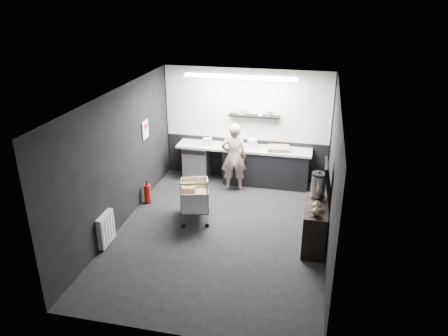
# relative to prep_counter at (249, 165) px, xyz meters

# --- Properties ---
(floor) EXTENTS (5.50, 5.50, 0.00)m
(floor) POSITION_rel_prep_counter_xyz_m (-0.14, -2.42, -0.46)
(floor) COLOR black
(floor) RESTS_ON ground
(ceiling) EXTENTS (5.50, 5.50, 0.00)m
(ceiling) POSITION_rel_prep_counter_xyz_m (-0.14, -2.42, 2.24)
(ceiling) COLOR silver
(ceiling) RESTS_ON wall_back
(wall_back) EXTENTS (5.50, 0.00, 5.50)m
(wall_back) POSITION_rel_prep_counter_xyz_m (-0.14, 0.33, 0.89)
(wall_back) COLOR black
(wall_back) RESTS_ON floor
(wall_front) EXTENTS (5.50, 0.00, 5.50)m
(wall_front) POSITION_rel_prep_counter_xyz_m (-0.14, -5.17, 0.89)
(wall_front) COLOR black
(wall_front) RESTS_ON floor
(wall_left) EXTENTS (0.00, 5.50, 5.50)m
(wall_left) POSITION_rel_prep_counter_xyz_m (-2.14, -2.42, 0.89)
(wall_left) COLOR black
(wall_left) RESTS_ON floor
(wall_right) EXTENTS (0.00, 5.50, 5.50)m
(wall_right) POSITION_rel_prep_counter_xyz_m (1.86, -2.42, 0.89)
(wall_right) COLOR black
(wall_right) RESTS_ON floor
(kitchen_wall_panel) EXTENTS (3.95, 0.02, 1.70)m
(kitchen_wall_panel) POSITION_rel_prep_counter_xyz_m (-0.14, 0.31, 1.39)
(kitchen_wall_panel) COLOR silver
(kitchen_wall_panel) RESTS_ON wall_back
(dado_panel) EXTENTS (3.95, 0.02, 1.00)m
(dado_panel) POSITION_rel_prep_counter_xyz_m (-0.14, 0.31, 0.04)
(dado_panel) COLOR black
(dado_panel) RESTS_ON wall_back
(floating_shelf) EXTENTS (1.20, 0.22, 0.04)m
(floating_shelf) POSITION_rel_prep_counter_xyz_m (0.06, 0.20, 1.16)
(floating_shelf) COLOR black
(floating_shelf) RESTS_ON wall_back
(wall_clock) EXTENTS (0.20, 0.03, 0.20)m
(wall_clock) POSITION_rel_prep_counter_xyz_m (1.26, 0.30, 1.69)
(wall_clock) COLOR silver
(wall_clock) RESTS_ON wall_back
(poster) EXTENTS (0.02, 0.30, 0.40)m
(poster) POSITION_rel_prep_counter_xyz_m (-2.12, -1.12, 1.09)
(poster) COLOR white
(poster) RESTS_ON wall_left
(poster_red_band) EXTENTS (0.02, 0.22, 0.10)m
(poster_red_band) POSITION_rel_prep_counter_xyz_m (-2.11, -1.12, 1.16)
(poster_red_band) COLOR red
(poster_red_band) RESTS_ON poster
(radiator) EXTENTS (0.10, 0.50, 0.60)m
(radiator) POSITION_rel_prep_counter_xyz_m (-2.08, -3.32, -0.11)
(radiator) COLOR silver
(radiator) RESTS_ON wall_left
(ceiling_strip) EXTENTS (2.40, 0.20, 0.04)m
(ceiling_strip) POSITION_rel_prep_counter_xyz_m (-0.14, -0.57, 2.21)
(ceiling_strip) COLOR white
(ceiling_strip) RESTS_ON ceiling
(prep_counter) EXTENTS (3.20, 0.61, 0.90)m
(prep_counter) POSITION_rel_prep_counter_xyz_m (0.00, 0.00, 0.00)
(prep_counter) COLOR black
(prep_counter) RESTS_ON floor
(person) EXTENTS (0.66, 0.51, 1.62)m
(person) POSITION_rel_prep_counter_xyz_m (-0.28, -0.45, 0.35)
(person) COLOR beige
(person) RESTS_ON floor
(shopping_cart) EXTENTS (0.79, 1.07, 1.01)m
(shopping_cart) POSITION_rel_prep_counter_xyz_m (-0.78, -1.97, 0.03)
(shopping_cart) COLOR silver
(shopping_cart) RESTS_ON floor
(sideboard) EXTENTS (0.47, 1.10, 1.64)m
(sideboard) POSITION_rel_prep_counter_xyz_m (1.65, -2.44, 0.07)
(sideboard) COLOR black
(sideboard) RESTS_ON floor
(fire_extinguisher) EXTENTS (0.15, 0.15, 0.50)m
(fire_extinguisher) POSITION_rel_prep_counter_xyz_m (-1.99, -1.54, -0.21)
(fire_extinguisher) COLOR #BA170C
(fire_extinguisher) RESTS_ON floor
(cardboard_box) EXTENTS (0.54, 0.44, 0.10)m
(cardboard_box) POSITION_rel_prep_counter_xyz_m (0.70, -0.05, 0.49)
(cardboard_box) COLOR #92794E
(cardboard_box) RESTS_ON prep_counter
(pink_tub) EXTENTS (0.22, 0.22, 0.22)m
(pink_tub) POSITION_rel_prep_counter_xyz_m (0.07, 0.00, 0.55)
(pink_tub) COLOR silver
(pink_tub) RESTS_ON prep_counter
(white_container) EXTENTS (0.20, 0.16, 0.17)m
(white_container) POSITION_rel_prep_counter_xyz_m (-1.01, -0.05, 0.53)
(white_container) COLOR silver
(white_container) RESTS_ON prep_counter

